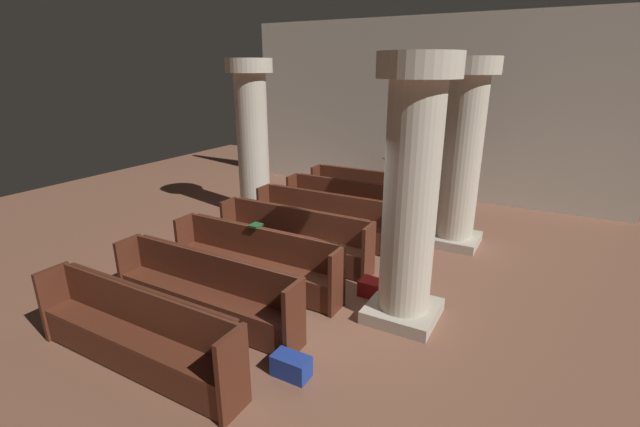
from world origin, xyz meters
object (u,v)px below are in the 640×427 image
Objects in this scene: pew_row_3 at (294,235)px; pillar_aisle_side at (462,152)px; hymn_book at (256,225)px; pillar_far_side at (252,136)px; pillar_aisle_rear at (411,192)px; kneeler_box_red at (372,287)px; pew_row_0 at (368,190)px; pew_row_1 at (348,202)px; kneeler_box_blue at (291,366)px; pew_row_6 at (135,330)px; pew_row_5 at (205,288)px; lectern at (392,181)px; pew_row_4 at (256,258)px; pew_row_2 at (324,217)px.

pillar_aisle_side is (2.30, 2.19, 1.32)m from pew_row_3.
pillar_far_side is at bearing 127.65° from hymn_book.
pillar_aisle_rear is 9.66× the size of kneeler_box_red.
pew_row_0 is 14.96× the size of hymn_book.
pew_row_3 is 8.13× the size of kneeler_box_red.
pew_row_1 reaches higher than kneeler_box_blue.
pew_row_6 is (0.00, -5.56, 0.00)m from pew_row_1.
pew_row_3 reaches higher than kneeler_box_red.
pew_row_5 is 2.70× the size of lectern.
pillar_far_side reaches higher than lectern.
kneeler_box_red is at bearing 14.23° from hymn_book.
pew_row_4 is 0.84× the size of pillar_aisle_side.
pillar_aisle_side is (2.30, -0.03, 1.32)m from pew_row_1.
pew_row_5 is 0.84× the size of pillar_aisle_rear.
pew_row_1 is 3.19m from hymn_book.
pillar_aisle_rear is at bearing 47.37° from pew_row_6.
kneeler_box_red is (1.80, 0.46, -0.83)m from hymn_book.
pew_row_5 is 1.11m from pew_row_6.
pew_row_6 is 1.80m from kneeler_box_blue.
kneeler_box_blue is at bearing -92.17° from kneeler_box_red.
pillar_far_side is at bearing -131.17° from lectern.
hymn_book reaches higher than pew_row_4.
pillar_far_side is 8.15× the size of kneeler_box_blue.
pew_row_1 is 2.65m from pillar_aisle_side.
hymn_book reaches higher than pew_row_6.
pew_row_6 is at bearing -120.58° from kneeler_box_red.
pew_row_2 is at bearing 113.37° from kneeler_box_blue.
pew_row_3 is at bearing 160.06° from pillar_aisle_rear.
lectern is (0.15, 2.37, -0.04)m from pew_row_1.
pew_row_0 is at bearing 90.00° from pew_row_6.
pew_row_0 is 0.84× the size of pillar_aisle_rear.
pew_row_5 is at bearing -148.90° from pillar_aisle_rear.
lectern is at bearing 131.89° from pillar_aisle_side.
lectern is 5.55m from hymn_book.
pew_row_3 is 2.70× the size of lectern.
pillar_aisle_side is at bearing 25.10° from pew_row_2.
lectern is 5.54× the size of hymn_book.
pew_row_6 is 8.13× the size of kneeler_box_red.
kneeler_box_red is at bearing -66.07° from pew_row_0.
pew_row_3 and pew_row_4 have the same top height.
hymn_book is at bearing -177.73° from pillar_aisle_rear.
pew_row_0 is at bearing 88.54° from hymn_book.
pew_row_4 is 8.13× the size of kneeler_box_red.
pillar_aisle_side is 5.14m from kneeler_box_blue.
kneeler_box_blue is at bearing 24.15° from pew_row_6.
lectern is (0.15, 4.59, -0.04)m from pew_row_3.
pillar_aisle_side reaches higher than pew_row_1.
pillar_aisle_rear is at bearing 68.74° from kneeler_box_blue.
pillar_far_side is (-2.25, -1.49, 1.32)m from pew_row_0.
pew_row_5 is 4.84m from pillar_far_side.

